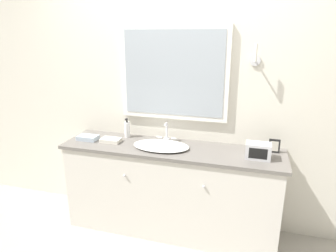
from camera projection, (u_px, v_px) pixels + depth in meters
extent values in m
plane|color=#9E998E|center=(163.00, 245.00, 2.71)|extent=(14.00, 14.00, 0.00)
cube|color=silver|center=(179.00, 95.00, 2.83)|extent=(8.00, 0.06, 2.55)
cube|color=white|center=(173.00, 73.00, 2.73)|extent=(1.02, 0.04, 0.86)
cube|color=#9EA8B2|center=(173.00, 73.00, 2.72)|extent=(0.93, 0.01, 0.77)
cylinder|color=silver|center=(255.00, 61.00, 2.51)|extent=(0.09, 0.01, 0.09)
cylinder|color=silver|center=(255.00, 61.00, 2.47)|extent=(0.02, 0.10, 0.02)
cylinder|color=white|center=(256.00, 53.00, 2.40)|extent=(0.02, 0.02, 0.14)
cube|color=beige|center=(171.00, 191.00, 2.83)|extent=(1.94, 0.47, 0.82)
cube|color=#66605B|center=(171.00, 149.00, 2.70)|extent=(2.00, 0.51, 0.03)
sphere|color=silver|center=(124.00, 176.00, 2.62)|extent=(0.02, 0.02, 0.02)
sphere|color=silver|center=(204.00, 187.00, 2.43)|extent=(0.02, 0.02, 0.02)
ellipsoid|color=white|center=(161.00, 146.00, 2.69)|extent=(0.51, 0.32, 0.03)
cylinder|color=silver|center=(167.00, 139.00, 2.86)|extent=(0.06, 0.06, 0.03)
cylinder|color=silver|center=(167.00, 131.00, 2.83)|extent=(0.02, 0.02, 0.15)
cylinder|color=silver|center=(166.00, 124.00, 2.78)|extent=(0.02, 0.07, 0.02)
cylinder|color=white|center=(159.00, 137.00, 2.87)|extent=(0.05, 0.02, 0.02)
cylinder|color=white|center=(174.00, 139.00, 2.83)|extent=(0.05, 0.02, 0.02)
cylinder|color=white|center=(127.00, 130.00, 2.95)|extent=(0.06, 0.06, 0.15)
cylinder|color=black|center=(127.00, 121.00, 2.92)|extent=(0.02, 0.02, 0.04)
cube|color=black|center=(126.00, 119.00, 2.91)|extent=(0.02, 0.03, 0.01)
cube|color=#BCBCC1|center=(258.00, 151.00, 2.44)|extent=(0.20, 0.13, 0.13)
cube|color=black|center=(258.00, 154.00, 2.39)|extent=(0.14, 0.01, 0.09)
cube|color=black|center=(274.00, 146.00, 2.56)|extent=(0.09, 0.01, 0.12)
cube|color=beige|center=(274.00, 146.00, 2.55)|extent=(0.07, 0.00, 0.09)
cube|color=#A8B7C6|center=(88.00, 138.00, 2.88)|extent=(0.19, 0.12, 0.04)
cube|color=silver|center=(111.00, 140.00, 2.83)|extent=(0.19, 0.12, 0.03)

